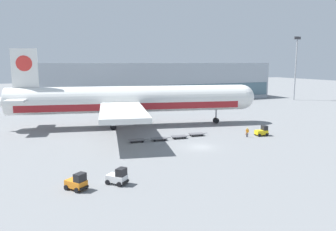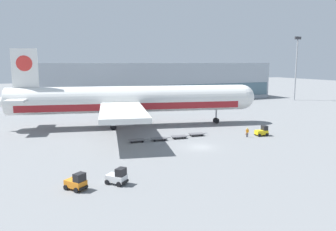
{
  "view_description": "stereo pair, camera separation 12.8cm",
  "coord_description": "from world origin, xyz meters",
  "px_view_note": "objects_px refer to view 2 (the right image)",
  "views": [
    {
      "loc": [
        -27.16,
        -46.93,
        14.14
      ],
      "look_at": [
        -1.47,
        9.97,
        4.0
      ],
      "focal_mm": 35.0,
      "sensor_mm": 36.0,
      "label": 1
    },
    {
      "loc": [
        -27.04,
        -46.98,
        14.14
      ],
      "look_at": [
        -1.47,
        9.97,
        4.0
      ],
      "focal_mm": 35.0,
      "sensor_mm": 36.0,
      "label": 2
    }
  ],
  "objects_px": {
    "airplane_main": "(128,100)",
    "ground_crew_near": "(247,132)",
    "baggage_dolly_third": "(179,136)",
    "baggage_tug_mid": "(262,131)",
    "baggage_tug_foreground": "(118,177)",
    "traffic_cone_near": "(247,133)",
    "baggage_dolly_trail": "(197,134)",
    "baggage_dolly_lead": "(137,140)",
    "baggage_tug_far": "(77,182)",
    "baggage_dolly_second": "(159,138)",
    "light_mast": "(296,64)"
  },
  "relations": [
    {
      "from": "ground_crew_near",
      "to": "baggage_tug_mid",
      "type": "bearing_deg",
      "value": 35.49
    },
    {
      "from": "baggage_tug_mid",
      "to": "traffic_cone_near",
      "type": "height_order",
      "value": "baggage_tug_mid"
    },
    {
      "from": "light_mast",
      "to": "ground_crew_near",
      "type": "height_order",
      "value": "light_mast"
    },
    {
      "from": "baggage_tug_foreground",
      "to": "traffic_cone_near",
      "type": "relative_size",
      "value": 3.7
    },
    {
      "from": "baggage_dolly_lead",
      "to": "baggage_tug_far",
      "type": "bearing_deg",
      "value": -118.11
    },
    {
      "from": "baggage_tug_foreground",
      "to": "baggage_dolly_lead",
      "type": "bearing_deg",
      "value": 114.22
    },
    {
      "from": "light_mast",
      "to": "ground_crew_near",
      "type": "relative_size",
      "value": 12.93
    },
    {
      "from": "baggage_dolly_trail",
      "to": "ground_crew_near",
      "type": "height_order",
      "value": "ground_crew_near"
    },
    {
      "from": "baggage_dolly_lead",
      "to": "ground_crew_near",
      "type": "bearing_deg",
      "value": -5.54
    },
    {
      "from": "baggage_dolly_third",
      "to": "baggage_tug_foreground",
      "type": "bearing_deg",
      "value": -125.28
    },
    {
      "from": "baggage_dolly_second",
      "to": "baggage_dolly_lead",
      "type": "bearing_deg",
      "value": -179.53
    },
    {
      "from": "baggage_dolly_third",
      "to": "airplane_main",
      "type": "bearing_deg",
      "value": 116.3
    },
    {
      "from": "baggage_tug_mid",
      "to": "ground_crew_near",
      "type": "bearing_deg",
      "value": -174.58
    },
    {
      "from": "airplane_main",
      "to": "baggage_dolly_second",
      "type": "height_order",
      "value": "airplane_main"
    },
    {
      "from": "baggage_tug_mid",
      "to": "baggage_dolly_second",
      "type": "xyz_separation_m",
      "value": [
        -19.89,
        4.57,
        -0.49
      ]
    },
    {
      "from": "baggage_tug_mid",
      "to": "baggage_dolly_third",
      "type": "xyz_separation_m",
      "value": [
        -15.81,
        4.58,
        -0.49
      ]
    },
    {
      "from": "baggage_tug_far",
      "to": "baggage_dolly_second",
      "type": "relative_size",
      "value": 0.74
    },
    {
      "from": "airplane_main",
      "to": "baggage_tug_far",
      "type": "distance_m",
      "value": 37.38
    },
    {
      "from": "baggage_dolly_third",
      "to": "baggage_dolly_trail",
      "type": "height_order",
      "value": "same"
    },
    {
      "from": "baggage_dolly_lead",
      "to": "baggage_dolly_second",
      "type": "relative_size",
      "value": 1.0
    },
    {
      "from": "light_mast",
      "to": "baggage_dolly_third",
      "type": "relative_size",
      "value": 6.24
    },
    {
      "from": "baggage_dolly_lead",
      "to": "baggage_dolly_second",
      "type": "xyz_separation_m",
      "value": [
        4.14,
        -0.53,
        0.0
      ]
    },
    {
      "from": "airplane_main",
      "to": "baggage_tug_foreground",
      "type": "distance_m",
      "value": 35.75
    },
    {
      "from": "light_mast",
      "to": "baggage_tug_mid",
      "type": "height_order",
      "value": "light_mast"
    },
    {
      "from": "airplane_main",
      "to": "traffic_cone_near",
      "type": "distance_m",
      "value": 26.51
    },
    {
      "from": "baggage_tug_far",
      "to": "baggage_dolly_second",
      "type": "distance_m",
      "value": 24.98
    },
    {
      "from": "baggage_tug_foreground",
      "to": "baggage_dolly_trail",
      "type": "relative_size",
      "value": 0.74
    },
    {
      "from": "baggage_dolly_lead",
      "to": "baggage_tug_foreground",
      "type": "bearing_deg",
      "value": -107.2
    },
    {
      "from": "baggage_dolly_lead",
      "to": "baggage_dolly_trail",
      "type": "bearing_deg",
      "value": 8.02
    },
    {
      "from": "baggage_tug_foreground",
      "to": "baggage_dolly_trail",
      "type": "distance_m",
      "value": 28.05
    },
    {
      "from": "light_mast",
      "to": "baggage_dolly_second",
      "type": "xyz_separation_m",
      "value": [
        -71.97,
        -39.17,
        -13.23
      ]
    },
    {
      "from": "baggage_tug_foreground",
      "to": "ground_crew_near",
      "type": "xyz_separation_m",
      "value": [
        29.29,
        13.69,
        0.2
      ]
    },
    {
      "from": "baggage_tug_far",
      "to": "ground_crew_near",
      "type": "relative_size",
      "value": 1.54
    },
    {
      "from": "airplane_main",
      "to": "baggage_tug_far",
      "type": "bearing_deg",
      "value": -102.51
    },
    {
      "from": "airplane_main",
      "to": "baggage_dolly_trail",
      "type": "height_order",
      "value": "airplane_main"
    },
    {
      "from": "airplane_main",
      "to": "baggage_dolly_second",
      "type": "distance_m",
      "value": 16.33
    },
    {
      "from": "baggage_dolly_third",
      "to": "baggage_dolly_trail",
      "type": "relative_size",
      "value": 1.0
    },
    {
      "from": "baggage_tug_far",
      "to": "baggage_tug_mid",
      "type": "bearing_deg",
      "value": 74.24
    },
    {
      "from": "baggage_tug_far",
      "to": "baggage_dolly_lead",
      "type": "distance_m",
      "value": 22.71
    },
    {
      "from": "airplane_main",
      "to": "ground_crew_near",
      "type": "height_order",
      "value": "airplane_main"
    },
    {
      "from": "baggage_dolly_trail",
      "to": "airplane_main",
      "type": "bearing_deg",
      "value": 129.74
    },
    {
      "from": "baggage_tug_foreground",
      "to": "baggage_tug_far",
      "type": "xyz_separation_m",
      "value": [
        -4.66,
        0.19,
        0.0
      ]
    },
    {
      "from": "baggage_tug_foreground",
      "to": "airplane_main",
      "type": "bearing_deg",
      "value": 119.84
    },
    {
      "from": "baggage_tug_mid",
      "to": "baggage_dolly_third",
      "type": "height_order",
      "value": "baggage_tug_mid"
    },
    {
      "from": "baggage_tug_mid",
      "to": "baggage_dolly_trail",
      "type": "height_order",
      "value": "baggage_tug_mid"
    },
    {
      "from": "baggage_dolly_lead",
      "to": "baggage_dolly_third",
      "type": "xyz_separation_m",
      "value": [
        8.22,
        -0.52,
        0.0
      ]
    },
    {
      "from": "baggage_tug_mid",
      "to": "baggage_dolly_trail",
      "type": "xyz_separation_m",
      "value": [
        -11.73,
        5.15,
        -0.49
      ]
    },
    {
      "from": "baggage_tug_mid",
      "to": "baggage_tug_far",
      "type": "height_order",
      "value": "same"
    },
    {
      "from": "baggage_tug_mid",
      "to": "baggage_dolly_third",
      "type": "bearing_deg",
      "value": 172.85
    },
    {
      "from": "baggage_dolly_third",
      "to": "baggage_tug_mid",
      "type": "bearing_deg",
      "value": -8.38
    }
  ]
}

